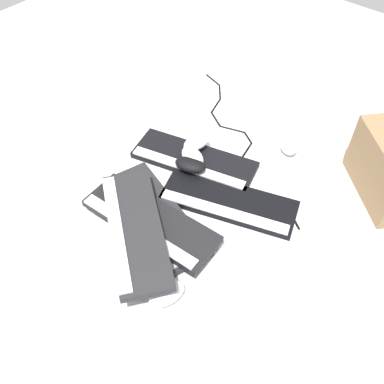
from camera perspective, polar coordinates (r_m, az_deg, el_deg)
ground_plane at (r=1.45m, az=0.01°, el=0.38°), size 3.20×3.20×0.00m
keyboard_0 at (r=1.37m, az=-4.89°, el=-3.06°), size 0.27×0.46×0.03m
keyboard_1 at (r=1.40m, az=4.90°, el=-1.37°), size 0.29×0.46×0.03m
keyboard_2 at (r=1.53m, az=0.27°, el=4.25°), size 0.27×0.46×0.03m
keyboard_3 at (r=1.32m, az=-5.65°, el=-3.87°), size 0.19×0.45×0.03m
keyboard_4 at (r=1.27m, az=-7.65°, el=-4.93°), size 0.38×0.44×0.03m
mouse_0 at (r=1.62m, az=12.77°, el=6.18°), size 0.13×0.12×0.04m
mouse_1 at (r=1.54m, az=0.61°, el=6.66°), size 0.12×0.08×0.04m
mouse_2 at (r=1.49m, az=0.07°, el=4.72°), size 0.10×0.13×0.04m
mouse_3 at (r=1.21m, az=-3.37°, el=-13.37°), size 0.12×0.09×0.04m
mouse_4 at (r=1.46m, az=-0.23°, el=3.64°), size 0.10×0.13×0.04m
cable_0 at (r=1.63m, az=6.13°, el=6.83°), size 0.47×0.76×0.01m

